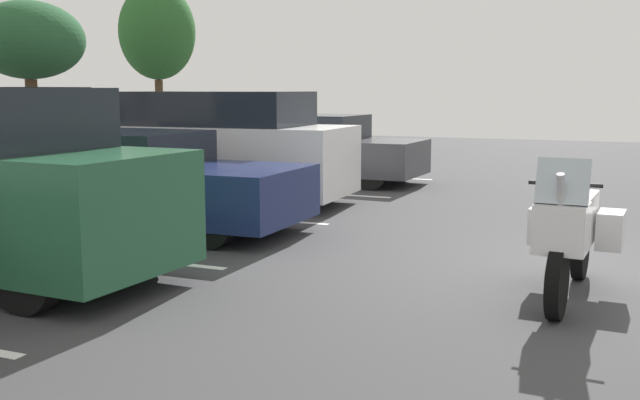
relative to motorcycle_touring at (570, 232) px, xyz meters
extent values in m
cube|color=#38383A|center=(1.17, -0.44, -0.70)|extent=(44.00, 44.00, 0.10)
cylinder|color=black|center=(-0.69, 0.04, -0.33)|extent=(0.65, 0.15, 0.64)
cylinder|color=black|center=(0.86, -0.04, -0.33)|extent=(0.65, 0.15, 0.64)
cube|color=white|center=(0.08, 0.00, 0.09)|extent=(1.18, 0.41, 0.47)
cylinder|color=#B2B2B7|center=(-0.57, 0.03, 0.08)|extent=(0.51, 0.10, 1.11)
cylinder|color=black|center=(-0.49, 0.03, 0.51)|extent=(0.07, 0.62, 0.04)
cube|color=white|center=(-0.59, 0.03, 0.14)|extent=(0.46, 0.46, 0.43)
cube|color=#B2C1CC|center=(-0.64, 0.03, 0.55)|extent=(0.18, 0.45, 0.39)
cube|color=white|center=(0.41, -0.34, -0.03)|extent=(0.45, 0.26, 0.36)
cube|color=white|center=(0.45, 0.29, -0.03)|extent=(0.45, 0.26, 0.36)
cube|color=silver|center=(-0.26, 6.06, -0.64)|extent=(0.12, 4.95, 0.01)
cube|color=silver|center=(2.72, 6.06, -0.64)|extent=(0.12, 4.95, 0.01)
cube|color=silver|center=(5.69, 6.06, -0.64)|extent=(0.12, 4.95, 0.01)
cube|color=silver|center=(8.67, 6.06, -0.64)|extent=(0.12, 4.95, 0.01)
cylinder|color=black|center=(-0.85, 4.29, -0.29)|extent=(0.25, 0.71, 0.70)
cylinder|color=black|center=(-2.37, 4.35, -0.29)|extent=(0.25, 0.71, 0.70)
cube|color=navy|center=(1.38, 5.95, -0.07)|extent=(1.88, 4.83, 0.72)
cube|color=black|center=(1.38, 6.25, 0.51)|extent=(1.71, 2.20, 0.44)
cylinder|color=black|center=(2.19, 4.32, -0.31)|extent=(0.23, 0.67, 0.67)
cylinder|color=black|center=(0.60, 4.31, -0.31)|extent=(0.23, 0.67, 0.67)
cylinder|color=black|center=(2.16, 7.59, -0.31)|extent=(0.23, 0.67, 0.67)
cylinder|color=black|center=(0.58, 7.58, -0.31)|extent=(0.23, 0.67, 0.67)
cube|color=white|center=(4.02, 6.13, 0.13)|extent=(2.08, 4.54, 1.15)
cube|color=black|center=(4.02, 6.24, 1.00)|extent=(1.87, 3.16, 0.58)
cylinder|color=black|center=(4.90, 4.65, -0.33)|extent=(0.24, 0.63, 0.63)
cylinder|color=black|center=(3.26, 4.58, -0.33)|extent=(0.24, 0.63, 0.63)
cylinder|color=black|center=(4.78, 7.68, -0.33)|extent=(0.24, 0.63, 0.63)
cylinder|color=black|center=(3.14, 7.62, -0.33)|extent=(0.24, 0.63, 0.63)
cube|color=#38383D|center=(7.37, 5.83, -0.07)|extent=(1.89, 4.63, 0.71)
cube|color=black|center=(7.37, 5.99, 0.54)|extent=(1.70, 2.31, 0.50)
cylinder|color=black|center=(8.11, 4.25, -0.31)|extent=(0.23, 0.67, 0.67)
cylinder|color=black|center=(6.57, 4.28, -0.31)|extent=(0.23, 0.67, 0.67)
cylinder|color=black|center=(8.17, 7.37, -0.31)|extent=(0.23, 0.67, 0.67)
cylinder|color=black|center=(6.63, 7.41, -0.31)|extent=(0.23, 0.67, 0.67)
cylinder|color=black|center=(3.96, 10.84, -0.31)|extent=(0.26, 0.68, 0.66)
cube|color=maroon|center=(6.09, 12.32, 0.15)|extent=(1.98, 4.36, 1.14)
cube|color=black|center=(6.07, 12.73, 1.05)|extent=(1.78, 2.74, 0.66)
cylinder|color=black|center=(6.92, 10.88, -0.29)|extent=(0.24, 0.71, 0.70)
cylinder|color=black|center=(5.35, 10.83, -0.29)|extent=(0.24, 0.71, 0.70)
cylinder|color=black|center=(6.82, 13.81, -0.29)|extent=(0.24, 0.71, 0.70)
cylinder|color=#4C3823|center=(12.62, 18.79, 0.51)|extent=(0.41, 0.41, 2.31)
ellipsoid|color=#23512D|center=(12.62, 18.79, 2.99)|extent=(3.77, 3.77, 2.65)
cylinder|color=#4C3823|center=(19.29, 18.26, 0.54)|extent=(0.34, 0.34, 2.37)
ellipsoid|color=#285B28|center=(19.29, 18.26, 3.71)|extent=(3.18, 3.18, 3.96)
camera|label=1|loc=(-7.20, -0.54, 1.32)|focal=41.72mm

